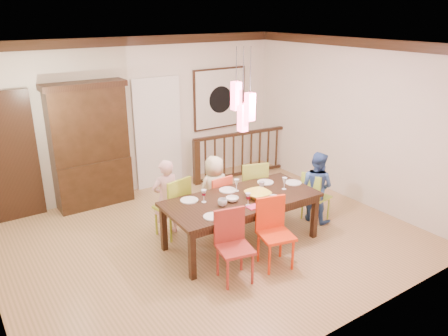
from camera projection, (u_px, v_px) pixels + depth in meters
floor at (211, 239)px, 6.77m from camera, size 6.00×6.00×0.00m
ceiling at (209, 45)px, 5.77m from camera, size 6.00×6.00×0.00m
wall_back at (139, 116)px, 8.21m from camera, size 6.00×0.00×6.00m
wall_right at (351, 121)px, 7.85m from camera, size 0.00×5.00×5.00m
crown_molding at (209, 51)px, 5.80m from camera, size 6.00×5.00×0.16m
panel_door at (4, 160)px, 7.05m from camera, size 1.04×0.07×2.24m
white_doorway at (158, 134)px, 8.51m from camera, size 0.97×0.05×2.22m
painting at (220, 98)px, 9.08m from camera, size 1.25×0.06×1.25m
pendant_cluster at (243, 106)px, 5.93m from camera, size 0.27×0.21×1.14m
dining_table at (241, 203)px, 6.42m from camera, size 2.33×1.13×0.75m
chair_far_left at (172, 202)px, 6.71m from camera, size 0.52×0.52×0.98m
chair_far_mid at (216, 196)px, 7.08m from camera, size 0.41×0.41×0.87m
chair_far_right at (251, 184)px, 7.37m from camera, size 0.56×0.56×1.00m
chair_near_left at (235, 243)px, 5.56m from camera, size 0.51×0.51×0.94m
chair_near_mid at (276, 230)px, 5.88m from camera, size 0.52×0.52×0.96m
chair_end_right at (316, 193)px, 7.25m from camera, size 0.43×0.43×0.84m
china_hutch at (90, 145)px, 7.62m from camera, size 1.40×0.46×2.21m
balustrade at (242, 153)px, 9.18m from camera, size 2.26×0.32×0.96m
person_far_left at (166, 198)px, 6.73m from camera, size 0.45×0.30×1.22m
person_far_mid at (215, 190)px, 7.11m from camera, size 0.58×0.39×1.15m
person_end_right at (316, 187)px, 7.19m from camera, size 0.60×0.69×1.20m
serving_bowl at (258, 194)px, 6.39m from camera, size 0.37×0.37×0.09m
small_bowl at (232, 199)px, 6.27m from camera, size 0.22×0.22×0.06m
cup_left at (222, 202)px, 6.11m from camera, size 0.16×0.16×0.10m
cup_right at (262, 184)px, 6.76m from camera, size 0.13×0.13×0.09m
plate_far_left at (189, 200)px, 6.29m from camera, size 0.26×0.26×0.01m
plate_far_mid at (228, 190)px, 6.64m from camera, size 0.26×0.26×0.01m
plate_far_right at (265, 182)px, 6.94m from camera, size 0.26×0.26×0.01m
plate_near_left at (213, 217)px, 5.79m from camera, size 0.26×0.26×0.01m
plate_near_mid at (273, 198)px, 6.36m from camera, size 0.26×0.26×0.01m
plate_end_right at (293, 183)px, 6.93m from camera, size 0.26×0.26×0.01m
wine_glass_a at (204, 196)px, 6.21m from camera, size 0.08×0.08×0.19m
wine_glass_b at (237, 185)px, 6.60m from camera, size 0.08×0.08×0.19m
wine_glass_c at (248, 199)px, 6.11m from camera, size 0.08×0.08×0.19m
wine_glass_d at (284, 183)px, 6.66m from camera, size 0.08×0.08×0.19m
napkin at (253, 207)px, 6.08m from camera, size 0.18×0.14×0.01m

